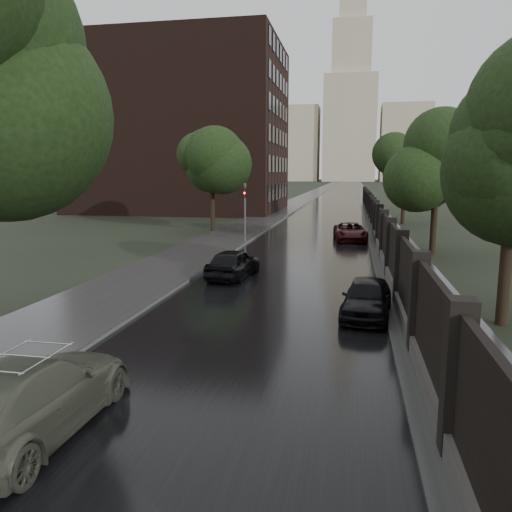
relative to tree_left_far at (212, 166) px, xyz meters
The scene contains 15 objects.
ground 31.49m from the tree_left_far, 75.07° to the right, with size 800.00×800.00×0.00m, color black.
road 160.29m from the tree_left_far, 87.14° to the left, with size 8.00×420.00×0.02m, color black.
sidewalk_left 160.10m from the tree_left_far, 89.28° to the left, with size 4.00×420.00×0.16m, color #2D2D2D.
verge_right 160.65m from the tree_left_far, 85.18° to the left, with size 3.00×420.00×0.08m, color #2D2D2D.
fence_right 13.44m from the tree_left_far, ahead, with size 0.45×75.72×2.70m.
tree_left_far is the anchor object (origin of this frame).
tree_right_b 17.45m from the tree_left_far, 27.30° to the right, with size 4.08×4.08×7.01m.
tree_right_c 18.45m from the tree_left_far, 32.83° to the left, with size 4.08×4.08×7.01m.
traffic_light 6.84m from the tree_left_far, 53.53° to the right, with size 0.16×0.32×4.00m.
brick_building 24.63m from the tree_left_far, 114.44° to the left, with size 24.00×18.00×20.00m, color black.
stalinist_tower 272.14m from the tree_left_far, 88.30° to the left, with size 92.00×30.00×159.00m.
volga_sedan 31.50m from the tree_left_far, 80.25° to the right, with size 2.02×4.98×1.44m, color #4E5241.
hatchback_left 18.28m from the tree_left_far, 71.26° to the right, with size 1.59×3.95×1.35m, color black.
car_right_near 25.10m from the tree_left_far, 62.49° to the right, with size 1.51×3.75×1.28m, color black.
car_right_far 12.09m from the tree_left_far, 15.59° to the right, with size 2.11×4.57×1.27m, color black.
Camera 1 is at (2.83, -8.13, 4.65)m, focal length 35.00 mm.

